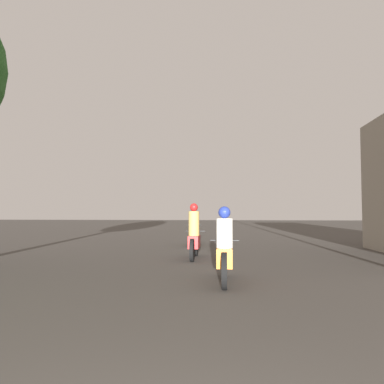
{
  "coord_description": "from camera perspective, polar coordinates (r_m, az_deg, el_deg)",
  "views": [
    {
      "loc": [
        0.21,
        -0.78,
        1.41
      ],
      "look_at": [
        -1.49,
        17.14,
        2.35
      ],
      "focal_mm": 35.0,
      "sensor_mm": 36.0,
      "label": 1
    }
  ],
  "objects": [
    {
      "name": "motorcycle_orange",
      "position": [
        7.51,
        4.99,
        -9.11
      ],
      "size": [
        0.6,
        1.95,
        1.51
      ],
      "rotation": [
        0.0,
        0.0,
        0.17
      ],
      "color": "black",
      "rests_on": "ground_plane"
    },
    {
      "name": "motorcycle_red",
      "position": [
        11.24,
        0.32,
        -6.84
      ],
      "size": [
        0.6,
        2.0,
        1.65
      ],
      "rotation": [
        0.0,
        0.0,
        -0.09
      ],
      "color": "black",
      "rests_on": "ground_plane"
    },
    {
      "name": "motorcycle_yellow",
      "position": [
        15.66,
        0.21,
        -5.72
      ],
      "size": [
        0.6,
        1.98,
        1.65
      ],
      "rotation": [
        0.0,
        0.0,
        0.12
      ],
      "color": "black",
      "rests_on": "ground_plane"
    }
  ]
}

